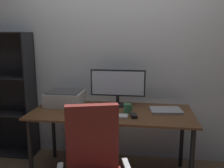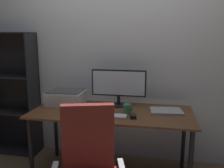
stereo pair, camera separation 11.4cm
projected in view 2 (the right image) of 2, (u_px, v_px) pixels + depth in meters
name	position (u px, v px, depth m)	size (l,w,h in m)	color
back_wall	(120.00, 54.00, 2.89)	(6.40, 0.10, 2.60)	silver
desk	(112.00, 118.00, 2.51)	(1.67, 0.73, 0.74)	#56351E
monitor	(119.00, 85.00, 2.65)	(0.61, 0.20, 0.41)	black
keyboard	(112.00, 116.00, 2.31)	(0.29, 0.11, 0.02)	#B7BABC
mouse	(133.00, 116.00, 2.28)	(0.06, 0.10, 0.03)	black
coffee_mug	(127.00, 108.00, 2.43)	(0.09, 0.08, 0.09)	#387F51
laptop	(166.00, 111.00, 2.46)	(0.32, 0.23, 0.02)	#99999E
printer	(66.00, 97.00, 2.74)	(0.40, 0.34, 0.16)	silver
paper_sheet	(83.00, 118.00, 2.28)	(0.21, 0.30, 0.00)	white
bookshelf	(7.00, 94.00, 3.11)	(0.77, 0.28, 1.56)	black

